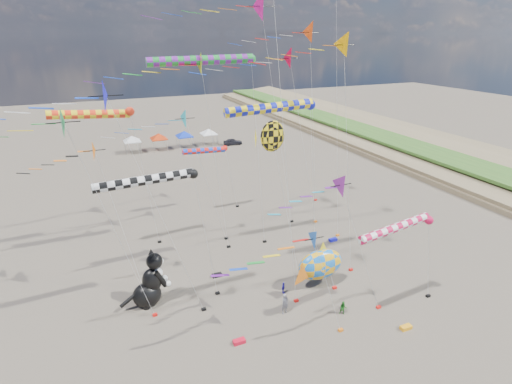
{
  "coord_description": "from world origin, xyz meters",
  "views": [
    {
      "loc": [
        -13.79,
        -16.42,
        21.08
      ],
      "look_at": [
        -1.44,
        12.0,
        8.76
      ],
      "focal_mm": 28.0,
      "sensor_mm": 36.0,
      "label": 1
    }
  ],
  "objects": [
    {
      "name": "delta_kite_0",
      "position": [
        -15.64,
        10.72,
        15.87
      ],
      "size": [
        11.49,
        2.15,
        17.27
      ],
      "color": "#13923F",
      "rests_on": "ground"
    },
    {
      "name": "kite_bag_0",
      "position": [
        9.3,
        15.57,
        0.15
      ],
      "size": [
        0.9,
        0.44,
        0.3
      ],
      "primitive_type": "cube",
      "color": "#1414C9",
      "rests_on": "ground"
    },
    {
      "name": "tent_row",
      "position": [
        1.5,
        60.0,
        3.15
      ],
      "size": [
        19.2,
        4.2,
        3.8
      ],
      "color": "silver",
      "rests_on": "ground"
    },
    {
      "name": "delta_kite_12",
      "position": [
        9.87,
        26.12,
        21.06
      ],
      "size": [
        12.3,
        2.7,
        22.66
      ],
      "color": "#F74D11",
      "rests_on": "ground"
    },
    {
      "name": "delta_kite_9",
      "position": [
        -5.53,
        18.76,
        18.39
      ],
      "size": [
        11.46,
        2.14,
        19.82
      ],
      "color": "yellow",
      "rests_on": "ground"
    },
    {
      "name": "cat_inflatable",
      "position": [
        -10.82,
        12.52,
        2.43
      ],
      "size": [
        3.77,
        2.18,
        4.85
      ],
      "primitive_type": null,
      "rotation": [
        0.0,
        0.0,
        0.11
      ],
      "color": "black",
      "rests_on": "ground"
    },
    {
      "name": "windsock_1",
      "position": [
        -10.02,
        11.48,
        11.22
      ],
      "size": [
        8.87,
        0.75,
        11.66
      ],
      "color": "black",
      "rests_on": "ground"
    },
    {
      "name": "delta_kite_8",
      "position": [
        6.04,
        20.35,
        18.55
      ],
      "size": [
        12.55,
        2.39,
        20.06
      ],
      "color": "red",
      "rests_on": "ground"
    },
    {
      "name": "kite_bag_2",
      "position": [
        -5.73,
        5.2,
        0.15
      ],
      "size": [
        0.9,
        0.44,
        0.3
      ],
      "primitive_type": "cube",
      "color": "red",
      "rests_on": "ground"
    },
    {
      "name": "child_green",
      "position": [
        3.11,
        4.89,
        0.6
      ],
      "size": [
        0.73,
        0.69,
        1.19
      ],
      "primitive_type": "imported",
      "rotation": [
        0.0,
        0.0,
        -0.54
      ],
      "color": "#227C21",
      "rests_on": "ground"
    },
    {
      "name": "windsock_4",
      "position": [
        -3.36,
        18.27,
        18.91
      ],
      "size": [
        10.92,
        0.84,
        19.39
      ],
      "color": "#1A902F",
      "rests_on": "ground"
    },
    {
      "name": "kite_bag_1",
      "position": [
        -4.5,
        14.07,
        0.15
      ],
      "size": [
        0.9,
        0.44,
        0.3
      ],
      "primitive_type": "cube",
      "color": "black",
      "rests_on": "ground"
    },
    {
      "name": "windsock_2",
      "position": [
        6.74,
        3.88,
        7.56
      ],
      "size": [
        8.34,
        0.7,
        7.96
      ],
      "color": "#C60E40",
      "rests_on": "ground"
    },
    {
      "name": "windsock_3",
      "position": [
        0.71,
        13.12,
        15.41
      ],
      "size": [
        9.35,
        0.86,
        15.9
      ],
      "color": "#131DC1",
      "rests_on": "ground"
    },
    {
      "name": "delta_kite_10",
      "position": [
        4.37,
        9.93,
        20.04
      ],
      "size": [
        9.77,
        2.16,
        21.45
      ],
      "color": "#FFAB03",
      "rests_on": "ground"
    },
    {
      "name": "delta_kite_2",
      "position": [
        -2.44,
        3.31,
        7.68
      ],
      "size": [
        9.76,
        1.66,
        8.94
      ],
      "color": "blue",
      "rests_on": "ground"
    },
    {
      "name": "windsock_0",
      "position": [
        -12.79,
        22.77,
        14.23
      ],
      "size": [
        8.76,
        0.85,
        14.72
      ],
      "color": "#FF3415",
      "rests_on": "ground"
    },
    {
      "name": "ground",
      "position": [
        0.0,
        0.0,
        0.0
      ],
      "size": [
        260.0,
        260.0,
        0.0
      ],
      "primitive_type": "plane",
      "color": "brown",
      "rests_on": "ground"
    },
    {
      "name": "delta_kite_6",
      "position": [
        2.61,
        4.35,
        11.12
      ],
      "size": [
        8.35,
        1.87,
        12.38
      ],
      "color": "#861F89",
      "rests_on": "ground"
    },
    {
      "name": "delta_kite_5",
      "position": [
        -13.85,
        15.07,
        12.4
      ],
      "size": [
        7.26,
        1.81,
        13.65
      ],
      "color": "orange",
      "rests_on": "ground"
    },
    {
      "name": "windsock_5",
      "position": [
        -0.74,
        28.37,
        8.02
      ],
      "size": [
        6.93,
        0.71,
        8.44
      ],
      "color": "red",
      "rests_on": "ground"
    },
    {
      "name": "kite_bag_3",
      "position": [
        6.54,
        1.5,
        0.15
      ],
      "size": [
        0.9,
        0.44,
        0.3
      ],
      "primitive_type": "cube",
      "color": "#F6A014",
      "rests_on": "ground"
    },
    {
      "name": "delta_kite_7",
      "position": [
        -4.41,
        20.6,
        13.27
      ],
      "size": [
        9.56,
        2.12,
        14.65
      ],
      "color": "#1FBECC",
      "rests_on": "ground"
    },
    {
      "name": "parked_car",
      "position": [
        13.41,
        58.0,
        0.65
      ],
      "size": [
        3.98,
        2.04,
        1.3
      ],
      "primitive_type": "imported",
      "rotation": [
        0.0,
        0.0,
        1.43
      ],
      "color": "#26262D",
      "rests_on": "ground"
    },
    {
      "name": "child_blue",
      "position": [
        0.0,
        9.34,
        0.53
      ],
      "size": [
        0.62,
        0.62,
        1.06
      ],
      "primitive_type": "imported",
      "rotation": [
        0.0,
        0.0,
        0.79
      ],
      "color": "#2C22B6",
      "rests_on": "ground"
    },
    {
      "name": "person_adult",
      "position": [
        -1.11,
        6.91,
        0.89
      ],
      "size": [
        0.74,
        0.58,
        1.79
      ],
      "primitive_type": "imported",
      "rotation": [
        0.0,
        0.0,
        0.25
      ],
      "color": "gray",
      "rests_on": "ground"
    },
    {
      "name": "angelfish_kite",
      "position": [
        0.23,
        12.82,
        13.05
      ],
      "size": [
        3.74,
        3.02,
        14.48
      ],
      "color": "yellow",
      "rests_on": "ground"
    },
    {
      "name": "delta_kite_3",
      "position": [
        4.39,
        21.54,
        23.47
      ],
      "size": [
        13.59,
        3.3,
        25.32
      ],
      "color": "#D2137C",
      "rests_on": "ground"
    },
    {
      "name": "delta_kite_1",
      "position": [
        -12.42,
        9.84,
        17.45
      ],
      "size": [
        11.95,
        2.2,
        18.86
      ],
      "color": "#1414C9",
      "rests_on": "ground"
    },
    {
      "name": "fish_inflatable",
      "position": [
        3.42,
        9.08,
        2.18
      ],
      "size": [
        5.82,
        3.06,
        4.38
      ],
      "color": "blue",
      "rests_on": "ground"
    }
  ]
}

